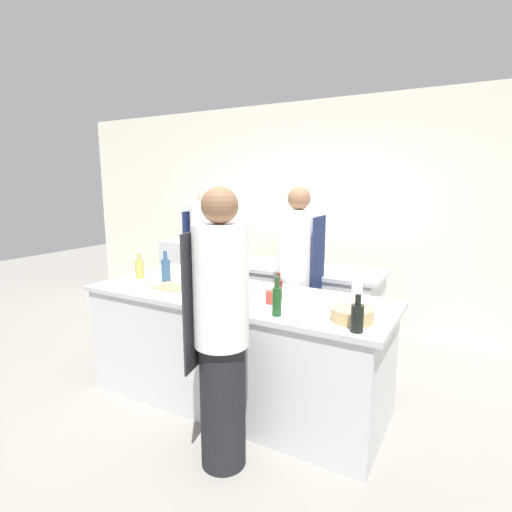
# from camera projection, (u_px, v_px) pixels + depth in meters

# --- Properties ---
(ground_plane) EXTENTS (16.00, 16.00, 0.00)m
(ground_plane) POSITION_uv_depth(u_px,v_px,m) (236.00, 398.00, 3.41)
(ground_plane) COLOR gray
(wall_back) EXTENTS (8.00, 0.06, 2.80)m
(wall_back) POSITION_uv_depth(u_px,v_px,m) (325.00, 216.00, 4.98)
(wall_back) COLOR silver
(wall_back) RESTS_ON ground_plane
(prep_counter) EXTENTS (2.54, 0.92, 0.93)m
(prep_counter) POSITION_uv_depth(u_px,v_px,m) (236.00, 347.00, 3.33)
(prep_counter) COLOR silver
(prep_counter) RESTS_ON ground_plane
(pass_counter) EXTENTS (2.17, 0.70, 0.93)m
(pass_counter) POSITION_uv_depth(u_px,v_px,m) (282.00, 306.00, 4.43)
(pass_counter) COLOR silver
(pass_counter) RESTS_ON ground_plane
(oven_range) EXTENTS (0.75, 0.73, 1.03)m
(oven_range) POSITION_uv_depth(u_px,v_px,m) (198.00, 276.00, 5.60)
(oven_range) COLOR silver
(oven_range) RESTS_ON ground_plane
(chef_at_prep_near) EXTENTS (0.38, 0.37, 1.80)m
(chef_at_prep_near) POSITION_uv_depth(u_px,v_px,m) (221.00, 331.00, 2.47)
(chef_at_prep_near) COLOR black
(chef_at_prep_near) RESTS_ON ground_plane
(chef_at_stove) EXTENTS (0.41, 0.39, 1.78)m
(chef_at_stove) POSITION_uv_depth(u_px,v_px,m) (298.00, 283.00, 3.76)
(chef_at_stove) COLOR black
(chef_at_stove) RESTS_ON ground_plane
(chef_at_pass_far) EXTENTS (0.39, 0.37, 1.80)m
(chef_at_pass_far) POSITION_uv_depth(u_px,v_px,m) (209.00, 274.00, 4.02)
(chef_at_pass_far) COLOR black
(chef_at_pass_far) RESTS_ON ground_plane
(bottle_olive_oil) EXTENTS (0.07, 0.07, 0.20)m
(bottle_olive_oil) POSITION_uv_depth(u_px,v_px,m) (278.00, 288.00, 3.07)
(bottle_olive_oil) COLOR #5B2319
(bottle_olive_oil) RESTS_ON prep_counter
(bottle_vinegar) EXTENTS (0.08, 0.08, 0.24)m
(bottle_vinegar) POSITION_uv_depth(u_px,v_px,m) (140.00, 269.00, 3.72)
(bottle_vinegar) COLOR #B2A84C
(bottle_vinegar) RESTS_ON prep_counter
(bottle_wine) EXTENTS (0.09, 0.09, 0.20)m
(bottle_wine) POSITION_uv_depth(u_px,v_px,m) (357.00, 289.00, 3.05)
(bottle_wine) COLOR silver
(bottle_wine) RESTS_ON prep_counter
(bottle_cooking_oil) EXTENTS (0.08, 0.08, 0.28)m
(bottle_cooking_oil) POSITION_uv_depth(u_px,v_px,m) (166.00, 269.00, 3.60)
(bottle_cooking_oil) COLOR #2D5175
(bottle_cooking_oil) RESTS_ON prep_counter
(bottle_sauce) EXTENTS (0.08, 0.08, 0.23)m
(bottle_sauce) POSITION_uv_depth(u_px,v_px,m) (357.00, 317.00, 2.39)
(bottle_sauce) COLOR black
(bottle_sauce) RESTS_ON prep_counter
(bottle_water) EXTENTS (0.06, 0.06, 0.27)m
(bottle_water) POSITION_uv_depth(u_px,v_px,m) (277.00, 300.00, 2.68)
(bottle_water) COLOR #19471E
(bottle_water) RESTS_ON prep_counter
(bowl_mixing_large) EXTENTS (0.25, 0.25, 0.07)m
(bowl_mixing_large) POSITION_uv_depth(u_px,v_px,m) (171.00, 270.00, 3.92)
(bowl_mixing_large) COLOR white
(bowl_mixing_large) RESTS_ON prep_counter
(bowl_prep_small) EXTENTS (0.27, 0.27, 0.09)m
(bowl_prep_small) POSITION_uv_depth(u_px,v_px,m) (352.00, 314.00, 2.59)
(bowl_prep_small) COLOR tan
(bowl_prep_small) RESTS_ON prep_counter
(cup) EXTENTS (0.08, 0.08, 0.09)m
(cup) POSITION_uv_depth(u_px,v_px,m) (271.00, 297.00, 2.96)
(cup) COLOR #B2382D
(cup) RESTS_ON prep_counter
(cutting_board) EXTENTS (0.28, 0.23, 0.01)m
(cutting_board) POSITION_uv_depth(u_px,v_px,m) (172.00, 286.00, 3.42)
(cutting_board) COLOR tan
(cutting_board) RESTS_ON prep_counter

